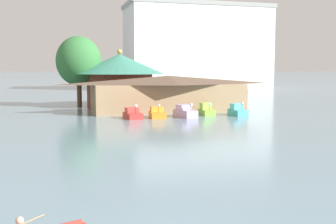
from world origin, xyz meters
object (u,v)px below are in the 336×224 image
object	(u,v)px
pedal_boat_orange	(157,113)
pedal_boat_lime	(206,110)
green_roof_pavilion	(120,76)
pedal_boat_red	(133,114)
background_building_block	(197,47)
pedal_boat_cyan	(237,111)
shoreline_tree_mid	(79,61)
boathouse	(168,93)
pedal_boat_lavender	(185,112)

from	to	relation	value
pedal_boat_orange	pedal_boat_lime	bearing A→B (deg)	104.32
pedal_boat_orange	green_roof_pavilion	bearing A→B (deg)	-169.72
pedal_boat_red	background_building_block	world-z (taller)	background_building_block
pedal_boat_cyan	green_roof_pavilion	xyz separation A→B (m)	(-10.90, 15.84, 3.74)
pedal_boat_red	background_building_block	xyz separation A→B (m)	(29.35, 61.31, 10.55)
shoreline_tree_mid	pedal_boat_red	bearing A→B (deg)	-74.59
boathouse	green_roof_pavilion	xyz separation A→B (m)	(-4.51, 9.47, 1.96)
pedal_boat_orange	pedal_boat_red	bearing A→B (deg)	-88.17
pedal_boat_lavender	pedal_boat_lime	distance (m)	3.26
pedal_boat_lavender	pedal_boat_orange	bearing A→B (deg)	-109.07
shoreline_tree_mid	background_building_block	size ratio (longest dim) A/B	0.26
pedal_boat_lavender	green_roof_pavilion	distance (m)	16.88
pedal_boat_red	background_building_block	bearing A→B (deg)	149.37
green_roof_pavilion	background_building_block	xyz separation A→B (m)	(28.19, 45.87, 6.73)
pedal_boat_lime	green_roof_pavilion	distance (m)	16.83
pedal_boat_red	green_roof_pavilion	world-z (taller)	green_roof_pavilion
pedal_boat_orange	background_building_block	size ratio (longest dim) A/B	0.07
pedal_boat_lime	pedal_boat_cyan	distance (m)	3.54
pedal_boat_cyan	green_roof_pavilion	size ratio (longest dim) A/B	0.20
pedal_boat_red	shoreline_tree_mid	distance (m)	17.84
pedal_boat_orange	pedal_boat_lavender	world-z (taller)	pedal_boat_lavender
pedal_boat_cyan	background_building_block	xyz separation A→B (m)	(17.29, 61.71, 10.48)
pedal_boat_lavender	boathouse	distance (m)	6.58
pedal_boat_lavender	pedal_boat_cyan	world-z (taller)	pedal_boat_lavender
pedal_boat_lime	pedal_boat_orange	bearing A→B (deg)	-80.22
pedal_boat_orange	background_building_block	distance (m)	67.81
shoreline_tree_mid	background_building_block	xyz separation A→B (m)	(33.83, 45.09, 4.64)
pedal_boat_cyan	boathouse	size ratio (longest dim) A/B	0.13
pedal_boat_lime	green_roof_pavilion	xyz separation A→B (m)	(-7.60, 14.54, 3.73)
pedal_boat_orange	pedal_boat_lime	size ratio (longest dim) A/B	1.10
pedal_boat_lavender	green_roof_pavilion	bearing A→B (deg)	-178.44
pedal_boat_lavender	pedal_boat_lime	xyz separation A→B (m)	(3.00, 1.26, -0.01)
green_roof_pavilion	pedal_boat_red	bearing A→B (deg)	-94.32
background_building_block	pedal_boat_orange	bearing A→B (deg)	-113.48
boathouse	shoreline_tree_mid	xyz separation A→B (m)	(-10.15, 10.26, 4.05)
pedal_boat_lime	pedal_boat_red	bearing A→B (deg)	-83.98
green_roof_pavilion	pedal_boat_orange	bearing A→B (deg)	-84.49
pedal_boat_lavender	shoreline_tree_mid	distance (m)	20.35
pedal_boat_lime	boathouse	world-z (taller)	boathouse
pedal_boat_lavender	boathouse	xyz separation A→B (m)	(-0.09, 6.34, 1.77)
boathouse	green_roof_pavilion	size ratio (longest dim) A/B	1.57
pedal_boat_red	pedal_boat_orange	bearing A→B (deg)	82.02
pedal_boat_lime	background_building_block	xyz separation A→B (m)	(20.59, 60.42, 10.47)
green_roof_pavilion	shoreline_tree_mid	bearing A→B (deg)	172.05
pedal_boat_cyan	boathouse	distance (m)	9.20
shoreline_tree_mid	pedal_boat_lavender	bearing A→B (deg)	-58.34
pedal_boat_lime	boathouse	distance (m)	6.20
pedal_boat_lime	pedal_boat_cyan	xyz separation A→B (m)	(3.30, -1.30, -0.01)
pedal_boat_red	shoreline_tree_mid	xyz separation A→B (m)	(-4.47, 16.22, 5.92)
shoreline_tree_mid	pedal_boat_lime	bearing A→B (deg)	-49.20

